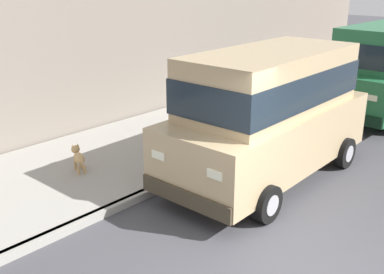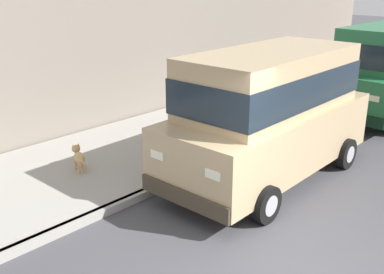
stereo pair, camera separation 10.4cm
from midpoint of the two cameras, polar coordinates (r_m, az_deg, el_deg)
The scene contains 5 objects.
curb at distance 8.29m, azimuth -7.48°, elevation -7.57°, with size 0.16×64.00×0.14m, color gray.
sidewalk at distance 9.62m, azimuth -14.48°, elevation -4.07°, with size 3.60×64.00×0.14m, color #99968E.
car_tan_van at distance 8.85m, azimuth 9.26°, elevation 3.37°, with size 2.21×4.94×2.52m.
dog_tan at distance 9.34m, azimuth -14.23°, elevation -2.39°, with size 0.72×0.37×0.49m.
building_facade at distance 14.55m, azimuth 0.63°, elevation 12.10°, with size 0.50×20.00×3.85m, color slate.
Camera 1 is at (2.48, -4.70, 3.84)m, focal length 43.01 mm.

